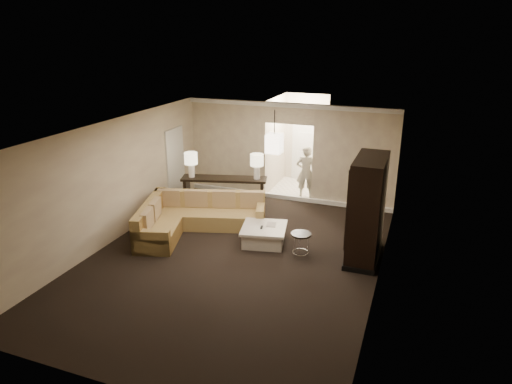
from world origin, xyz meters
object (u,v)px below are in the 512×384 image
at_px(sectional_sofa, 192,218).
at_px(console_table, 224,190).
at_px(drink_table, 301,240).
at_px(person, 306,169).
at_px(coffee_table, 264,234).
at_px(armoire, 367,211).

distance_m(sectional_sofa, console_table, 1.63).
distance_m(drink_table, person, 3.79).
bearing_deg(coffee_table, sectional_sofa, 178.81).
bearing_deg(console_table, person, 26.40).
height_order(armoire, drink_table, armoire).
bearing_deg(sectional_sofa, console_table, 68.34).
bearing_deg(sectional_sofa, coffee_table, -18.11).
xyz_separation_m(armoire, person, (-2.14, 3.20, -0.21)).
bearing_deg(console_table, sectional_sofa, -109.99).
relative_size(armoire, person, 1.30).
height_order(console_table, drink_table, console_table).
height_order(coffee_table, armoire, armoire).
bearing_deg(person, armoire, 109.31).
bearing_deg(sectional_sofa, armoire, -16.04).
relative_size(sectional_sofa, coffee_table, 2.51).
relative_size(console_table, person, 1.38).
bearing_deg(sectional_sofa, drink_table, -24.88).
xyz_separation_m(sectional_sofa, armoire, (4.12, 0.06, 0.73)).
height_order(sectional_sofa, coffee_table, sectional_sofa).
bearing_deg(drink_table, coffee_table, 159.71).
height_order(sectional_sofa, console_table, console_table).
distance_m(sectional_sofa, coffee_table, 1.88).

